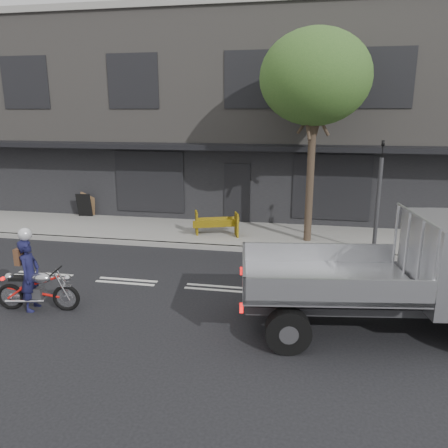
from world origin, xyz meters
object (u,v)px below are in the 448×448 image
(flatbed_ute, at_px, (440,266))
(traffic_light_pole, at_px, (378,203))
(street_tree, at_px, (315,78))
(construction_barrier, at_px, (215,225))
(motorcycle, at_px, (37,289))
(rider, at_px, (30,275))
(sandwich_board, at_px, (84,205))

(flatbed_ute, bearing_deg, traffic_light_pole, 87.83)
(street_tree, bearing_deg, construction_barrier, -177.31)
(street_tree, xyz_separation_m, flatbed_ute, (2.51, -5.50, -3.89))
(motorcycle, xyz_separation_m, rider, (-0.15, -0.00, 0.31))
(street_tree, bearing_deg, sandwich_board, 168.92)
(street_tree, xyz_separation_m, motorcycle, (-5.85, -6.12, -4.78))
(motorcycle, bearing_deg, traffic_light_pole, 25.99)
(street_tree, distance_m, rider, 9.67)
(traffic_light_pole, bearing_deg, construction_barrier, 172.13)
(construction_barrier, height_order, sandwich_board, sandwich_board)
(motorcycle, distance_m, rider, 0.34)
(traffic_light_pole, xyz_separation_m, motorcycle, (-7.85, -5.27, -1.15))
(flatbed_ute, xyz_separation_m, construction_barrier, (-5.61, 5.36, -0.82))
(street_tree, distance_m, sandwich_board, 10.21)
(motorcycle, relative_size, sandwich_board, 1.98)
(street_tree, height_order, sandwich_board, street_tree)
(street_tree, bearing_deg, rider, -134.46)
(traffic_light_pole, bearing_deg, motorcycle, -146.15)
(traffic_light_pole, relative_size, flatbed_ute, 0.63)
(street_tree, relative_size, sandwich_board, 7.11)
(sandwich_board, bearing_deg, street_tree, -15.47)
(traffic_light_pole, relative_size, rider, 2.17)
(sandwich_board, bearing_deg, construction_barrier, -22.39)
(traffic_light_pole, relative_size, construction_barrier, 2.32)
(construction_barrier, bearing_deg, rider, -115.97)
(rider, height_order, sandwich_board, rider)
(traffic_light_pole, distance_m, sandwich_board, 11.27)
(street_tree, xyz_separation_m, traffic_light_pole, (2.00, -0.85, -3.63))
(motorcycle, height_order, construction_barrier, construction_barrier)
(street_tree, relative_size, traffic_light_pole, 1.93)
(traffic_light_pole, bearing_deg, sandwich_board, 166.63)
(street_tree, distance_m, construction_barrier, 5.63)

